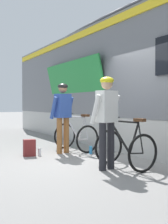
{
  "coord_description": "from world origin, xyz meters",
  "views": [
    {
      "loc": [
        -3.21,
        -5.64,
        1.25
      ],
      "look_at": [
        0.29,
        1.03,
        1.05
      ],
      "focal_mm": 49.64,
      "sensor_mm": 36.0,
      "label": 1
    }
  ],
  "objects_px": {
    "backpack_on_platform": "(29,148)",
    "water_bottle_near_the_bikes": "(91,150)",
    "train_car": "(155,79)",
    "water_bottle_by_the_backpack": "(40,152)",
    "bicycle_far_silver": "(76,136)",
    "cyclist_far_in_blue": "(63,112)",
    "bicycle_near_black": "(125,147)",
    "cyclist_near_in_white": "(107,114)"
  },
  "relations": [
    {
      "from": "train_car",
      "to": "cyclist_near_in_white",
      "type": "height_order",
      "value": "train_car"
    },
    {
      "from": "cyclist_near_in_white",
      "to": "water_bottle_by_the_backpack",
      "type": "height_order",
      "value": "cyclist_near_in_white"
    },
    {
      "from": "backpack_on_platform",
      "to": "train_car",
      "type": "bearing_deg",
      "value": 5.37
    },
    {
      "from": "bicycle_far_silver",
      "to": "backpack_on_platform",
      "type": "bearing_deg",
      "value": -169.69
    },
    {
      "from": "train_car",
      "to": "backpack_on_platform",
      "type": "height_order",
      "value": "train_car"
    },
    {
      "from": "cyclist_near_in_white",
      "to": "bicycle_near_black",
      "type": "relative_size",
      "value": 1.56
    },
    {
      "from": "backpack_on_platform",
      "to": "water_bottle_near_the_bikes",
      "type": "xyz_separation_m",
      "value": [
        1.45,
        -0.4,
        -0.1
      ]
    },
    {
      "from": "cyclist_far_in_blue",
      "to": "backpack_on_platform",
      "type": "xyz_separation_m",
      "value": [
        -0.89,
        -0.05,
        -0.85
      ]
    },
    {
      "from": "bicycle_near_black",
      "to": "water_bottle_near_the_bikes",
      "type": "bearing_deg",
      "value": 82.94
    },
    {
      "from": "cyclist_near_in_white",
      "to": "bicycle_near_black",
      "type": "height_order",
      "value": "cyclist_near_in_white"
    },
    {
      "from": "backpack_on_platform",
      "to": "cyclist_near_in_white",
      "type": "bearing_deg",
      "value": -61.12
    },
    {
      "from": "bicycle_far_silver",
      "to": "water_bottle_near_the_bikes",
      "type": "distance_m",
      "value": 0.72
    },
    {
      "from": "bicycle_far_silver",
      "to": "backpack_on_platform",
      "type": "xyz_separation_m",
      "value": [
        -1.35,
        -0.25,
        -0.2
      ]
    },
    {
      "from": "bicycle_near_black",
      "to": "backpack_on_platform",
      "type": "xyz_separation_m",
      "value": [
        -1.23,
        2.17,
        -0.2
      ]
    },
    {
      "from": "cyclist_far_in_blue",
      "to": "bicycle_near_black",
      "type": "xyz_separation_m",
      "value": [
        0.34,
        -2.22,
        -0.65
      ]
    },
    {
      "from": "train_car",
      "to": "water_bottle_by_the_backpack",
      "type": "distance_m",
      "value": 3.95
    },
    {
      "from": "backpack_on_platform",
      "to": "water_bottle_near_the_bikes",
      "type": "height_order",
      "value": "backpack_on_platform"
    },
    {
      "from": "water_bottle_near_the_bikes",
      "to": "water_bottle_by_the_backpack",
      "type": "xyz_separation_m",
      "value": [
        -1.21,
        0.35,
        -0.01
      ]
    },
    {
      "from": "backpack_on_platform",
      "to": "water_bottle_near_the_bikes",
      "type": "bearing_deg",
      "value": -7.98
    },
    {
      "from": "cyclist_near_in_white",
      "to": "backpack_on_platform",
      "type": "relative_size",
      "value": 4.4
    },
    {
      "from": "train_car",
      "to": "water_bottle_by_the_backpack",
      "type": "bearing_deg",
      "value": 178.72
    },
    {
      "from": "water_bottle_near_the_bikes",
      "to": "water_bottle_by_the_backpack",
      "type": "distance_m",
      "value": 1.26
    },
    {
      "from": "bicycle_near_black",
      "to": "bicycle_far_silver",
      "type": "distance_m",
      "value": 2.42
    },
    {
      "from": "train_car",
      "to": "water_bottle_by_the_backpack",
      "type": "xyz_separation_m",
      "value": [
        -3.47,
        0.08,
        -1.88
      ]
    },
    {
      "from": "train_car",
      "to": "bicycle_far_silver",
      "type": "relative_size",
      "value": 14.02
    },
    {
      "from": "bicycle_near_black",
      "to": "bicycle_far_silver",
      "type": "bearing_deg",
      "value": 87.16
    },
    {
      "from": "cyclist_near_in_white",
      "to": "cyclist_far_in_blue",
      "type": "distance_m",
      "value": 2.18
    },
    {
      "from": "cyclist_far_in_blue",
      "to": "bicycle_near_black",
      "type": "height_order",
      "value": "cyclist_far_in_blue"
    },
    {
      "from": "cyclist_far_in_blue",
      "to": "cyclist_near_in_white",
      "type": "bearing_deg",
      "value": -91.31
    },
    {
      "from": "cyclist_near_in_white",
      "to": "cyclist_far_in_blue",
      "type": "xyz_separation_m",
      "value": [
        0.05,
        2.18,
        0.0
      ]
    },
    {
      "from": "backpack_on_platform",
      "to": "cyclist_far_in_blue",
      "type": "bearing_deg",
      "value": 10.41
    },
    {
      "from": "bicycle_far_silver",
      "to": "water_bottle_near_the_bikes",
      "type": "relative_size",
      "value": 5.97
    },
    {
      "from": "bicycle_far_silver",
      "to": "backpack_on_platform",
      "type": "relative_size",
      "value": 2.94
    },
    {
      "from": "cyclist_near_in_white",
      "to": "bicycle_near_black",
      "type": "bearing_deg",
      "value": -6.01
    },
    {
      "from": "train_car",
      "to": "bicycle_far_silver",
      "type": "distance_m",
      "value": 2.85
    },
    {
      "from": "train_car",
      "to": "bicycle_near_black",
      "type": "height_order",
      "value": "train_car"
    },
    {
      "from": "cyclist_far_in_blue",
      "to": "backpack_on_platform",
      "type": "relative_size",
      "value": 4.4
    },
    {
      "from": "bicycle_near_black",
      "to": "water_bottle_by_the_backpack",
      "type": "relative_size",
      "value": 6.25
    },
    {
      "from": "bicycle_near_black",
      "to": "water_bottle_near_the_bikes",
      "type": "relative_size",
      "value": 5.73
    },
    {
      "from": "train_car",
      "to": "backpack_on_platform",
      "type": "xyz_separation_m",
      "value": [
        -3.71,
        0.12,
        -1.77
      ]
    },
    {
      "from": "train_car",
      "to": "cyclist_far_in_blue",
      "type": "distance_m",
      "value": 2.97
    },
    {
      "from": "backpack_on_platform",
      "to": "water_bottle_by_the_backpack",
      "type": "height_order",
      "value": "backpack_on_platform"
    }
  ]
}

